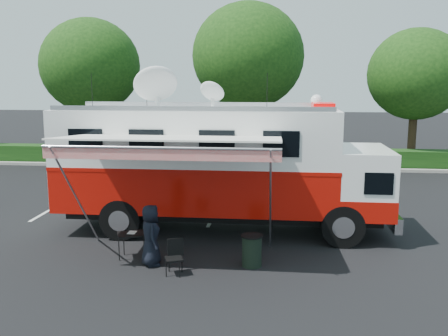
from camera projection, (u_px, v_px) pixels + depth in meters
The scene contains 9 objects.
ground_plane at pixel (222, 230), 15.68m from camera, with size 120.00×120.00×0.00m, color black.
back_border at pixel (269, 73), 27.32m from camera, with size 60.00×6.14×8.87m.
stall_lines at pixel (218, 206), 18.67m from camera, with size 24.12×5.50×0.01m.
command_truck at pixel (219, 165), 15.32m from camera, with size 10.14×2.79×4.87m.
awning at pixel (170, 142), 12.40m from camera, with size 5.54×2.85×3.34m.
person at pixel (152, 265), 12.74m from camera, with size 0.77×0.50×1.57m, color black.
folding_table at pixel (133, 235), 13.10m from camera, with size 0.97×0.83×0.70m.
folding_chair at pixel (175, 253), 12.12m from camera, with size 0.52×0.55×0.85m.
trash_bin at pixel (252, 250), 12.60m from camera, with size 0.54×0.54×0.81m.
Camera 1 is at (1.64, -15.01, 4.66)m, focal length 40.00 mm.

